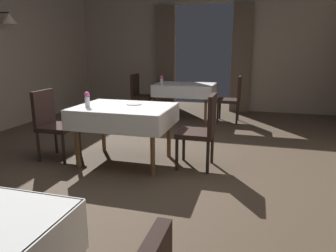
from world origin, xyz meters
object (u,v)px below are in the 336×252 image
Objects in this scene: dining_table_mid at (124,113)px; chair_mid_left at (52,121)px; chair_far_right at (233,97)px; flower_vase_mid at (87,99)px; flower_vase_far at (162,80)px; plate_mid_b at (134,104)px; chair_far_left at (140,93)px; chair_mid_right at (202,128)px; dining_table_far at (185,88)px; plate_far_b at (172,82)px.

chair_mid_left is (-1.00, -0.12, -0.14)m from dining_table_mid.
flower_vase_mid is (-1.58, -2.96, 0.34)m from chair_far_right.
chair_far_right is 4.99× the size of flower_vase_far.
plate_mid_b reaches higher than dining_table_mid.
flower_vase_mid is at bearing -6.93° from chair_mid_left.
chair_mid_left is 1.00× the size of chair_far_left.
chair_mid_right is 4.66× the size of plate_mid_b.
chair_mid_left is at bearing -105.50° from flower_vase_far.
plate_far_b is (-0.31, 0.12, 0.10)m from dining_table_far.
dining_table_far is 1.33× the size of chair_mid_left.
flower_vase_far is (0.15, 2.72, -0.00)m from flower_vase_mid.
chair_mid_right is 3.27m from chair_far_left.
dining_table_mid is 0.99× the size of dining_table_far.
flower_vase_far is at bearing 74.50° from chair_mid_left.
chair_mid_left is 3.16m from plate_far_b.
chair_mid_right is 3.07m from plate_far_b.
chair_far_left is 4.75× the size of flower_vase_mid.
dining_table_mid is at bearing -73.23° from chair_far_left.
plate_far_b is (0.13, 0.39, -0.09)m from flower_vase_far.
chair_far_right is 1.34m from plate_far_b.
dining_table_mid is 2.92m from plate_far_b.
dining_table_far is 3.14m from chair_mid_left.
chair_far_right is (0.17, 2.70, 0.00)m from chair_mid_right.
chair_far_right is 2.86m from plate_mid_b.
plate_mid_b is at bearing -85.52° from plate_far_b.
plate_mid_b is at bearing -70.82° from chair_far_left.
chair_mid_right is at bearing 10.68° from flower_vase_mid.
chair_mid_right reaches higher than dining_table_far.
flower_vase_far is (-0.27, 2.53, 0.20)m from dining_table_mid.
dining_table_far is at bearing 88.05° from plate_mid_b.
chair_far_right is (1.00, -0.02, -0.14)m from dining_table_far.
dining_table_mid is 1.32× the size of chair_mid_right.
dining_table_far is 2.85m from chair_mid_right.
plate_mid_b is (-1.09, -2.63, 0.24)m from chair_far_right.
flower_vase_mid is 0.60m from plate_mid_b.
plate_far_b is at bearing 159.01° from dining_table_far.
chair_far_left is 4.99× the size of flower_vase_far.
dining_table_far is at bearing 86.57° from dining_table_mid.
chair_mid_left reaches higher than dining_table_mid.
chair_far_left is at bearing 106.77° from dining_table_mid.
flower_vase_mid is (-0.41, -0.19, 0.20)m from dining_table_mid.
chair_far_left is 1.00× the size of chair_far_right.
chair_mid_left is 0.68m from flower_vase_mid.
flower_vase_far is at bearing 117.28° from chair_mid_right.
flower_vase_mid reaches higher than dining_table_mid.
dining_table_far is 1.33× the size of chair_mid_right.
dining_table_far is at bearing 178.61° from chair_far_right.
dining_table_mid is at bearing -112.91° from chair_far_right.
chair_far_left is (-1.84, 2.70, 0.00)m from chair_mid_right.
chair_far_left is (-1.00, -0.02, -0.14)m from dining_table_far.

